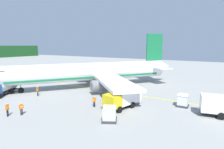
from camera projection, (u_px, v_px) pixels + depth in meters
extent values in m
cylinder|color=white|center=(90.00, 72.00, 40.37)|extent=(31.45, 24.09, 3.80)
cone|color=white|center=(164.00, 66.00, 47.44)|extent=(4.48, 4.49, 3.23)
cube|color=white|center=(114.00, 81.00, 32.81)|extent=(14.23, 15.14, 0.50)
cylinder|color=slate|center=(99.00, 86.00, 34.86)|extent=(3.88, 3.65, 2.20)
cube|color=white|center=(88.00, 69.00, 49.60)|extent=(12.10, 16.28, 0.50)
cylinder|color=slate|center=(84.00, 76.00, 46.61)|extent=(3.88, 3.65, 2.20)
cube|color=#19723F|center=(154.00, 47.00, 45.58)|extent=(3.78, 2.86, 6.50)
cube|color=white|center=(154.00, 67.00, 46.32)|extent=(8.67, 10.31, 0.24)
cube|color=#19723F|center=(90.00, 76.00, 40.53)|extent=(28.42, 21.84, 0.36)
cylinder|color=black|center=(21.00, 90.00, 35.85)|extent=(1.10, 0.93, 1.10)
cylinder|color=gray|center=(21.00, 86.00, 35.72)|extent=(0.20, 0.20, 0.50)
cylinder|color=black|center=(100.00, 87.00, 38.99)|extent=(1.10, 0.93, 1.10)
cylinder|color=gray|center=(100.00, 83.00, 38.86)|extent=(0.20, 0.20, 0.50)
cylinder|color=black|center=(93.00, 82.00, 43.76)|extent=(1.10, 0.93, 1.10)
cylinder|color=gray|center=(93.00, 79.00, 43.64)|extent=(0.20, 0.20, 0.50)
cube|color=white|center=(220.00, 104.00, 23.83)|extent=(3.18, 5.02, 2.15)
cylinder|color=black|center=(218.00, 110.00, 25.04)|extent=(0.47, 0.94, 0.90)
cylinder|color=black|center=(221.00, 116.00, 23.00)|extent=(0.47, 0.94, 0.90)
cube|color=yellow|center=(112.00, 101.00, 25.76)|extent=(2.23, 2.53, 1.80)
cube|color=#192333|center=(108.00, 100.00, 25.11)|extent=(0.47, 1.82, 0.94)
cube|color=white|center=(127.00, 95.00, 27.90)|extent=(4.79, 3.10, 2.18)
cube|color=#262628|center=(123.00, 104.00, 27.46)|extent=(6.41, 2.84, 0.16)
cylinder|color=black|center=(120.00, 110.00, 25.37)|extent=(0.94, 0.47, 0.90)
cylinder|color=black|center=(108.00, 106.00, 26.90)|extent=(0.94, 0.47, 0.90)
cylinder|color=black|center=(133.00, 105.00, 27.33)|extent=(0.94, 0.47, 0.90)
cylinder|color=black|center=(121.00, 102.00, 28.87)|extent=(0.94, 0.47, 0.90)
cylinder|color=silver|center=(6.00, 86.00, 35.14)|extent=(5.01, 3.69, 1.80)
cube|color=#262628|center=(3.00, 92.00, 34.40)|extent=(6.74, 4.35, 0.16)
cylinder|color=black|center=(0.00, 96.00, 32.16)|extent=(0.93, 0.65, 0.90)
cylinder|color=black|center=(12.00, 92.00, 35.17)|extent=(0.93, 0.65, 0.90)
cylinder|color=black|center=(1.00, 91.00, 35.42)|extent=(0.93, 0.65, 0.90)
cube|color=#333338|center=(109.00, 120.00, 22.61)|extent=(2.41, 2.41, 0.30)
cube|color=silver|center=(109.00, 113.00, 22.47)|extent=(2.14, 2.14, 1.50)
cube|color=silver|center=(110.00, 107.00, 22.92)|extent=(1.33, 1.70, 0.57)
cube|color=#333338|center=(183.00, 106.00, 28.01)|extent=(1.69, 1.69, 0.30)
cube|color=silver|center=(183.00, 99.00, 27.86)|extent=(1.48, 1.48, 1.63)
cube|color=silver|center=(183.00, 96.00, 27.33)|extent=(0.65, 1.46, 0.54)
cylinder|color=#191E33|center=(22.00, 112.00, 24.67)|extent=(0.14, 0.14, 0.81)
cylinder|color=#191E33|center=(21.00, 112.00, 24.53)|extent=(0.14, 0.14, 0.81)
cube|color=orange|center=(21.00, 107.00, 24.49)|extent=(0.46, 0.26, 0.61)
cube|color=silver|center=(21.00, 107.00, 24.48)|extent=(0.47, 0.27, 0.06)
sphere|color=tan|center=(21.00, 104.00, 24.42)|extent=(0.22, 0.22, 0.22)
cylinder|color=orange|center=(23.00, 106.00, 24.69)|extent=(0.09, 0.09, 0.58)
cylinder|color=orange|center=(19.00, 107.00, 24.27)|extent=(0.09, 0.09, 0.58)
cylinder|color=#191E33|center=(38.00, 94.00, 33.67)|extent=(0.14, 0.14, 0.89)
cylinder|color=#191E33|center=(38.00, 94.00, 33.85)|extent=(0.14, 0.14, 0.89)
cube|color=orange|center=(38.00, 90.00, 33.64)|extent=(0.49, 0.43, 0.66)
cube|color=silver|center=(37.00, 89.00, 33.63)|extent=(0.50, 0.45, 0.06)
sphere|color=tan|center=(37.00, 87.00, 33.57)|extent=(0.24, 0.24, 0.24)
cylinder|color=orange|center=(37.00, 90.00, 33.36)|extent=(0.09, 0.09, 0.63)
cylinder|color=orange|center=(38.00, 89.00, 33.90)|extent=(0.09, 0.09, 0.63)
cylinder|color=#191E33|center=(95.00, 104.00, 27.70)|extent=(0.14, 0.14, 0.81)
cylinder|color=#191E33|center=(94.00, 104.00, 27.80)|extent=(0.14, 0.14, 0.81)
cube|color=orange|center=(94.00, 100.00, 27.64)|extent=(0.23, 0.44, 0.61)
cube|color=silver|center=(94.00, 100.00, 27.63)|extent=(0.24, 0.45, 0.06)
sphere|color=tan|center=(94.00, 97.00, 27.57)|extent=(0.22, 0.22, 0.22)
cylinder|color=orange|center=(96.00, 100.00, 27.49)|extent=(0.09, 0.09, 0.58)
cylinder|color=orange|center=(93.00, 99.00, 27.77)|extent=(0.09, 0.09, 0.58)
cylinder|color=#191E33|center=(8.00, 113.00, 24.17)|extent=(0.14, 0.14, 0.89)
cylinder|color=#191E33|center=(7.00, 113.00, 23.99)|extent=(0.14, 0.14, 0.89)
cube|color=orange|center=(7.00, 107.00, 23.96)|extent=(0.49, 0.39, 0.67)
cube|color=silver|center=(7.00, 107.00, 23.96)|extent=(0.51, 0.41, 0.06)
sphere|color=tan|center=(7.00, 104.00, 23.89)|extent=(0.24, 0.24, 0.24)
cylinder|color=orange|center=(8.00, 106.00, 24.22)|extent=(0.09, 0.09, 0.63)
cylinder|color=orange|center=(6.00, 108.00, 23.69)|extent=(0.09, 0.09, 0.63)
cube|color=yellow|center=(108.00, 91.00, 37.91)|extent=(0.30, 60.00, 0.01)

